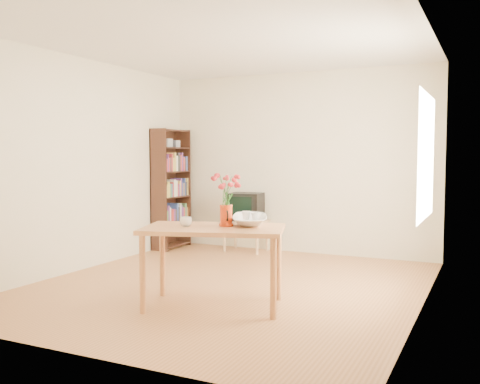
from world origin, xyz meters
The scene contains 11 objects.
room centered at (0.03, 0.00, 1.30)m, with size 4.50×4.50×4.50m.
table centered at (0.23, -0.77, 0.66)m, with size 1.45×1.08×0.75m.
tv_stand centered at (-0.70, 1.97, 0.39)m, with size 0.60×0.45×0.46m.
bookshelf centered at (-1.85, 1.75, 0.84)m, with size 0.28×0.70×1.80m.
pitcher centered at (0.31, -0.66, 0.84)m, with size 0.14×0.19×0.20m.
flowers centered at (0.31, -0.66, 1.10)m, with size 0.23×0.23×0.32m, color red, non-canonical shape.
mug centered at (-0.01, -0.85, 0.79)m, with size 0.11×0.11×0.09m, color white.
bowl centered at (0.45, -0.43, 0.98)m, with size 0.50×0.50×0.47m, color white.
teacup_a centered at (0.41, -0.43, 0.94)m, with size 0.07×0.07×0.07m, color white.
teacup_b centered at (0.50, -0.41, 0.93)m, with size 0.06×0.06×0.06m, color white.
television centered at (-0.70, 1.98, 0.66)m, with size 0.51×0.48×0.40m.
Camera 1 is at (2.57, -5.09, 1.42)m, focal length 40.00 mm.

